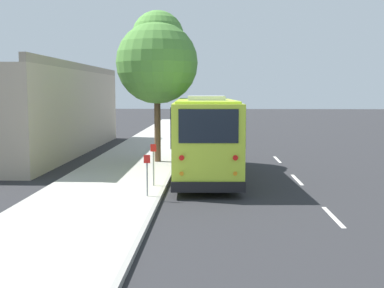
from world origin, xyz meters
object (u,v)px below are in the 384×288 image
Objects in this scene: parked_sedan_tan at (206,117)px; parked_sedan_navy at (202,125)px; parked_sedan_gray at (203,138)px; sign_post_near at (147,175)px; street_tree at (157,58)px; sign_post_far at (153,164)px; shuttle_bus at (205,134)px; parked_sedan_silver at (201,131)px; parked_sedan_black at (205,121)px.

parked_sedan_navy is at bearing 178.50° from parked_sedan_tan.
parked_sedan_gray is 3.00× the size of sign_post_near.
sign_post_far is at bearing -175.20° from street_tree.
shuttle_bus reaches higher than sign_post_near.
sign_post_far is at bearing 179.44° from parked_sedan_navy.
street_tree is (-19.62, 1.87, 4.77)m from parked_sedan_navy.
parked_sedan_tan is 33.29m from street_tree.
parked_sedan_navy is at bearing -0.93° from shuttle_bus.
shuttle_bus reaches higher than parked_sedan_silver.
sign_post_far is (-13.44, 1.65, 0.34)m from parked_sedan_gray.
parked_sedan_black is 3.13× the size of sign_post_near.
parked_sedan_silver is at bearing -176.89° from parked_sedan_navy.
parked_sedan_gray reaches higher than parked_sedan_tan.
shuttle_bus is 3.38m from sign_post_far.
parked_sedan_tan is (25.82, 0.05, -0.04)m from parked_sedan_gray.
parked_sedan_navy is 6.90m from parked_sedan_black.
parked_sedan_tan is at bearing 1.23° from parked_sedan_navy.
shuttle_bus reaches higher than parked_sedan_tan.
sign_post_near is (-41.10, 1.60, 0.30)m from parked_sedan_tan.
sign_post_near is (-34.74, 1.55, 0.27)m from parked_sedan_black.
shuttle_bus is 5.67× the size of sign_post_far.
sign_post_near reaches higher than parked_sedan_gray.
sign_post_far is at bearing 177.32° from parked_sedan_tan.
parked_sedan_gray is 0.90× the size of parked_sedan_navy.
parked_sedan_navy reaches higher than parked_sedan_silver.
parked_sedan_gray is at bearing -6.16° from sign_post_near.
parked_sedan_gray is 8.78m from street_tree.
parked_sedan_silver is 1.04× the size of parked_sedan_tan.
street_tree is at bearing 173.93° from parked_sedan_silver.
sign_post_far reaches higher than parked_sedan_navy.
street_tree reaches higher than parked_sedan_silver.
parked_sedan_navy is at bearing -2.74° from sign_post_near.
parked_sedan_tan is 2.87× the size of sign_post_far.
parked_sedan_silver is at bearing -3.69° from sign_post_near.
shuttle_bus is at bearing -176.24° from parked_sedan_navy.
parked_sedan_gray is at bearing -17.20° from street_tree.
parked_sedan_tan is at bearing -2.33° from sign_post_far.
shuttle_bus is 30.30m from parked_sedan_black.
parked_sedan_gray is (10.80, 0.25, -1.26)m from shuttle_bus.
parked_sedan_tan is at bearing -2.20° from parked_sedan_black.
parked_sedan_gray is at bearing 178.47° from parked_sedan_black.
parked_sedan_silver is 1.00× the size of parked_sedan_navy.
sign_post_far is at bearing 169.84° from parked_sedan_gray.
shuttle_bus is at bearing -35.70° from sign_post_far.
street_tree reaches higher than parked_sedan_tan.
sign_post_near is at bearing 178.36° from parked_sedan_silver.
sign_post_near is 0.90× the size of sign_post_far.
sign_post_near is 1.84m from sign_post_far.
shuttle_bus is 36.65m from parked_sedan_tan.
street_tree reaches higher than parked_sedan_navy.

